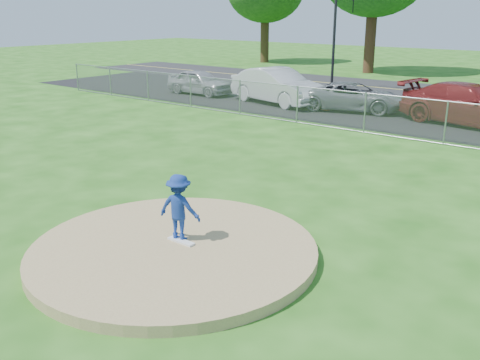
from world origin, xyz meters
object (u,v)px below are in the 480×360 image
Objects in this scene: traffic_signal_left at (338,30)px; traffic_cone at (326,103)px; pitcher at (179,207)px; parked_car_white at (277,86)px; parked_car_silver at (200,82)px; parked_car_gray at (354,97)px; parked_car_darkred at (471,105)px.

traffic_signal_left reaches higher than traffic_cone.
pitcher is 0.25× the size of parked_car_white.
parked_car_gray is at bearing -85.78° from parked_car_silver.
parked_car_silver is 14.16m from parked_car_darkred.
parked_car_darkred is (14.14, 0.64, 0.15)m from parked_car_silver.
parked_car_white is at bearing 82.45° from parked_car_gray.
traffic_signal_left reaches higher than parked_car_darkred.
traffic_signal_left reaches higher than parked_car_white.
parked_car_gray is (-4.37, 15.65, -0.20)m from pitcher.
parked_car_darkred reaches higher than parked_car_silver.
traffic_signal_left reaches higher than parked_car_silver.
parked_car_white is (-8.26, 15.12, 0.02)m from pitcher.
parked_car_silver is at bearing 101.61° from parked_car_darkred.
parked_car_white reaches higher than parked_car_gray.
traffic_signal_left is 7.90m from parked_car_gray.
traffic_signal_left reaches higher than pitcher.
traffic_cone is at bearing -64.30° from traffic_signal_left.
traffic_cone is 0.14× the size of parked_car_gray.
parked_car_white is at bearing -76.78° from pitcher.
parked_car_silver is 0.75× the size of parked_car_white.
traffic_signal_left is 8.61m from parked_car_silver.
parked_car_gray is (3.89, 0.53, -0.22)m from parked_car_white.
parked_car_darkred is at bearing -32.67° from traffic_signal_left.
parked_car_silver reaches higher than traffic_cone.
traffic_cone is (3.19, -6.63, -3.02)m from traffic_signal_left.
parked_car_darkred is (6.24, 0.58, 0.49)m from traffic_cone.
traffic_cone is 0.17× the size of parked_car_silver.
parked_car_gray is (1.09, 0.58, 0.31)m from traffic_cone.
pitcher is 16.04m from traffic_cone.
traffic_cone is at bearing -89.40° from parked_car_silver.
parked_car_darkred reaches higher than pitcher.
parked_car_silver is 5.11m from parked_car_white.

